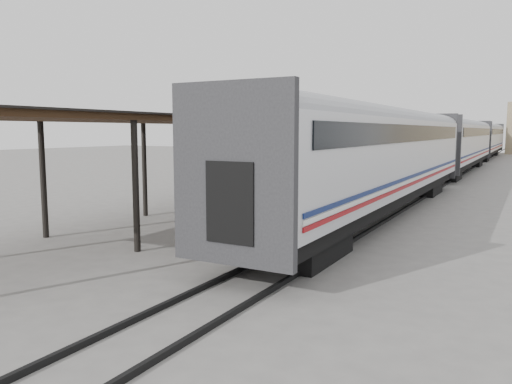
{
  "coord_description": "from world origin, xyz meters",
  "views": [
    {
      "loc": [
        8.89,
        -13.08,
        3.6
      ],
      "look_at": [
        1.38,
        0.44,
        1.7
      ],
      "focal_mm": 35.0,
      "sensor_mm": 36.0,
      "label": 1
    }
  ],
  "objects_px": {
    "baggage_cart": "(213,223)",
    "pedestrian": "(322,177)",
    "luggage_tug": "(314,181)",
    "porter": "(208,189)"
  },
  "relations": [
    {
      "from": "baggage_cart",
      "to": "pedestrian",
      "type": "height_order",
      "value": "pedestrian"
    },
    {
      "from": "luggage_tug",
      "to": "pedestrian",
      "type": "distance_m",
      "value": 0.53
    },
    {
      "from": "baggage_cart",
      "to": "luggage_tug",
      "type": "distance_m",
      "value": 15.62
    },
    {
      "from": "porter",
      "to": "baggage_cart",
      "type": "bearing_deg",
      "value": 49.75
    },
    {
      "from": "baggage_cart",
      "to": "pedestrian",
      "type": "xyz_separation_m",
      "value": [
        -2.4,
        15.46,
        0.17
      ]
    },
    {
      "from": "baggage_cart",
      "to": "porter",
      "type": "bearing_deg",
      "value": -82.23
    },
    {
      "from": "baggage_cart",
      "to": "luggage_tug",
      "type": "relative_size",
      "value": 1.86
    },
    {
      "from": "porter",
      "to": "pedestrian",
      "type": "relative_size",
      "value": 1.18
    },
    {
      "from": "pedestrian",
      "to": "baggage_cart",
      "type": "bearing_deg",
      "value": 82.28
    },
    {
      "from": "porter",
      "to": "pedestrian",
      "type": "xyz_separation_m",
      "value": [
        -2.65,
        16.11,
        -1.01
      ]
    }
  ]
}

